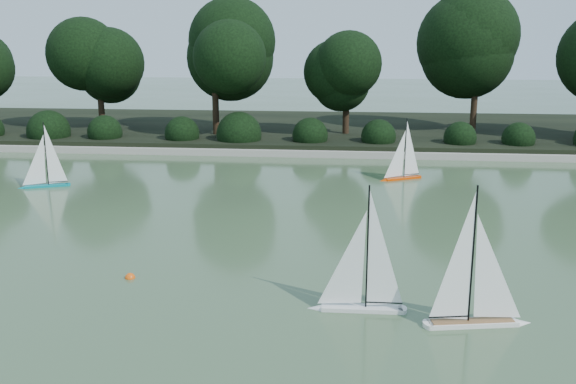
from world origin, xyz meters
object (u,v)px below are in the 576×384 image
(sailboat_white_a, at_px, (355,290))
(sailboat_white_b, at_px, (482,303))
(sailboat_orange, at_px, (400,169))
(sailboat_teal, at_px, (42,176))
(race_buoy, at_px, (130,278))

(sailboat_white_a, bearing_deg, sailboat_white_b, -10.45)
(sailboat_orange, distance_m, sailboat_teal, 8.17)
(sailboat_orange, xyz_separation_m, race_buoy, (-4.24, -6.68, -0.24))
(sailboat_white_a, bearing_deg, race_buoy, 166.21)
(sailboat_white_b, xyz_separation_m, sailboat_orange, (-0.40, 7.73, -0.04))
(sailboat_white_a, height_order, race_buoy, sailboat_white_a)
(sailboat_white_a, relative_size, race_buoy, 11.71)
(sailboat_teal, bearing_deg, sailboat_orange, 10.86)
(sailboat_white_a, bearing_deg, sailboat_teal, 139.53)
(race_buoy, bearing_deg, sailboat_white_b, -12.73)
(sailboat_teal, bearing_deg, race_buoy, -53.65)
(sailboat_teal, xyz_separation_m, race_buoy, (3.78, -5.14, -0.24))
(sailboat_white_a, height_order, sailboat_white_b, sailboat_white_b)
(sailboat_white_b, xyz_separation_m, race_buoy, (-4.64, 1.05, -0.28))
(sailboat_white_a, distance_m, sailboat_white_b, 1.52)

